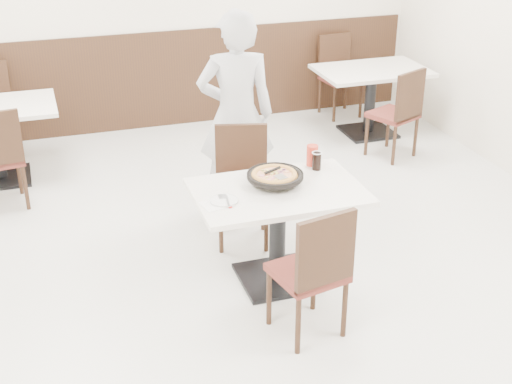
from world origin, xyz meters
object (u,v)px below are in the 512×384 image
object	(u,v)px
cola_glass	(317,161)
bg_table_right	(370,102)
pizza_pan	(275,179)
red_cup	(312,155)
bg_chair_right_far	(341,77)
chair_near	(307,269)
main_table	(277,236)
side_plate	(224,201)
chair_far	(242,189)
bg_chair_right_near	(393,113)
pizza	(274,177)
diner_person	(236,115)

from	to	relation	value
cola_glass	bg_table_right	world-z (taller)	cola_glass
pizza_pan	bg_table_right	bearing A→B (deg)	51.21
red_cup	bg_table_right	xyz separation A→B (m)	(1.62, 2.25, -0.45)
bg_table_right	bg_chair_right_far	xyz separation A→B (m)	(-0.06, 0.67, 0.10)
chair_near	cola_glass	bearing A→B (deg)	53.21
main_table	side_plate	world-z (taller)	side_plate
chair_near	bg_chair_right_far	size ratio (longest dim) A/B	1.00
chair_far	side_plate	xyz separation A→B (m)	(-0.35, -0.72, 0.28)
cola_glass	bg_chair_right_near	size ratio (longest dim) A/B	0.14
pizza	cola_glass	size ratio (longest dim) A/B	2.59
pizza	bg_chair_right_far	size ratio (longest dim) A/B	0.35
bg_table_right	main_table	bearing A→B (deg)	-127.96
red_cup	pizza	bearing A→B (deg)	-147.98
side_plate	diner_person	size ratio (longest dim) A/B	0.11
pizza_pan	diner_person	xyz separation A→B (m)	(0.04, 1.11, 0.10)
bg_chair_right_near	bg_chair_right_far	world-z (taller)	same
diner_person	main_table	bearing A→B (deg)	97.51
pizza_pan	cola_glass	xyz separation A→B (m)	(0.39, 0.16, 0.02)
chair_far	bg_chair_right_near	distance (m)	2.37
chair_far	red_cup	distance (m)	0.66
chair_near	diner_person	bearing A→B (deg)	76.13
side_plate	cola_glass	world-z (taller)	cola_glass
side_plate	red_cup	world-z (taller)	red_cup
side_plate	bg_table_right	world-z (taller)	side_plate
cola_glass	bg_table_right	distance (m)	2.88
main_table	pizza	xyz separation A→B (m)	(0.00, 0.08, 0.44)
bg_chair_right_near	bg_table_right	bearing A→B (deg)	59.36
chair_far	red_cup	world-z (taller)	chair_far
main_table	chair_far	world-z (taller)	chair_far
side_plate	red_cup	distance (m)	0.90
diner_person	pizza_pan	bearing A→B (deg)	97.70
pizza_pan	bg_chair_right_near	distance (m)	2.68
chair_near	bg_chair_right_near	world-z (taller)	same
cola_glass	bg_table_right	size ratio (longest dim) A/B	0.11
bg_table_right	side_plate	bearing A→B (deg)	-132.51
main_table	bg_chair_right_far	world-z (taller)	bg_chair_right_far
diner_person	bg_table_right	xyz separation A→B (m)	(1.97, 1.39, -0.52)
diner_person	bg_chair_right_near	distance (m)	2.07
main_table	bg_table_right	distance (m)	3.27
side_plate	chair_far	bearing A→B (deg)	64.15
chair_far	pizza_pan	xyz separation A→B (m)	(0.08, -0.56, 0.32)
main_table	red_cup	size ratio (longest dim) A/B	7.50
red_cup	bg_chair_right_near	distance (m)	2.24
red_cup	pizza_pan	bearing A→B (deg)	-147.52
pizza	bg_table_right	xyz separation A→B (m)	(2.01, 2.49, -0.44)
red_cup	diner_person	bearing A→B (deg)	111.83
main_table	bg_chair_right_near	size ratio (longest dim) A/B	1.26
cola_glass	bg_table_right	bearing A→B (deg)	55.27
red_cup	chair_near	bearing A→B (deg)	-113.01
chair_far	side_plate	bearing A→B (deg)	78.60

